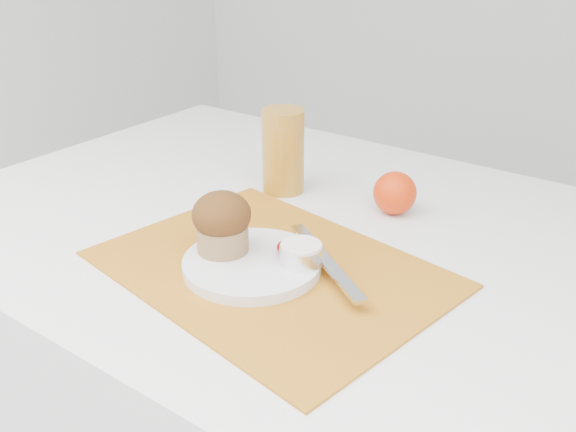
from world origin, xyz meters
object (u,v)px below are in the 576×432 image
Objects in this scene: plate at (252,264)px; orange at (395,193)px; muffin at (222,222)px; table at (309,420)px; juice_glass at (283,151)px.

orange reaches higher than plate.
table is at bearing 75.23° from muffin.
plate is 0.07m from muffin.
table is 6.57× the size of plate.
juice_glass is (-0.13, 0.24, 0.06)m from plate.
muffin reaches higher than plate.
muffin is at bearing -176.76° from plate.
orange is at bearing 76.53° from plate.
juice_glass is at bearing 143.21° from table.
juice_glass is at bearing 117.93° from plate.
juice_glass is at bearing -171.25° from orange.
plate is at bearing -87.45° from table.
table is 0.47m from juice_glass.
orange is 0.81× the size of muffin.
orange is 0.20m from juice_glass.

